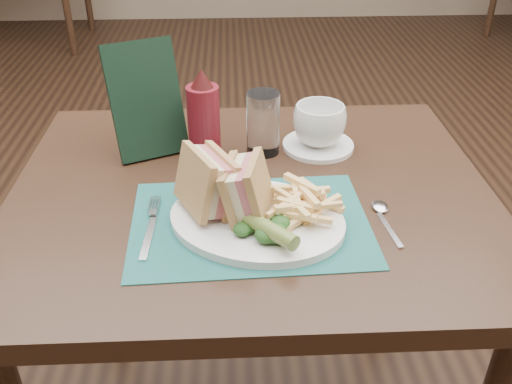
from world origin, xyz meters
TOP-DOWN VIEW (x-y plane):
  - floor at (0.00, 0.00)m, footprint 7.00×7.00m
  - wall_back at (0.00, 3.50)m, footprint 6.00×0.00m
  - table_main at (0.00, -0.50)m, footprint 0.90×0.75m
  - placemat at (-0.01, -0.61)m, footprint 0.41×0.30m
  - plate at (0.00, -0.62)m, footprint 0.36×0.33m
  - sandwich_half_a at (-0.10, -0.60)m, footprint 0.12×0.13m
  - sandwich_half_b at (-0.03, -0.61)m, footprint 0.10×0.12m
  - kale_garnish at (0.01, -0.68)m, footprint 0.11×0.08m
  - pickle_spear at (0.02, -0.69)m, footprint 0.10×0.11m
  - fries_pile at (0.08, -0.61)m, footprint 0.18×0.20m
  - fork at (-0.17, -0.62)m, footprint 0.04×0.17m
  - spoon at (0.23, -0.62)m, footprint 0.05×0.15m
  - saucer at (0.15, -0.34)m, footprint 0.20×0.20m
  - coffee_cup at (0.15, -0.34)m, footprint 0.15×0.15m
  - drinking_glass at (0.03, -0.35)m, footprint 0.09×0.09m
  - ketchup_bottle at (-0.09, -0.37)m, footprint 0.07×0.07m
  - check_presenter at (-0.20, -0.34)m, footprint 0.16×0.14m

SIDE VIEW (x-z plane):
  - floor at x=0.00m, z-range 0.00..0.00m
  - wall_back at x=0.00m, z-range -3.00..3.00m
  - table_main at x=0.00m, z-range 0.00..0.75m
  - placemat at x=-0.01m, z-range 0.75..0.75m
  - spoon at x=0.23m, z-range 0.75..0.76m
  - saucer at x=0.15m, z-range 0.75..0.76m
  - fork at x=-0.17m, z-range 0.75..0.76m
  - plate at x=0.00m, z-range 0.75..0.77m
  - kale_garnish at x=0.01m, z-range 0.77..0.79m
  - pickle_spear at x=0.02m, z-range 0.77..0.80m
  - fries_pile at x=0.08m, z-range 0.77..0.82m
  - coffee_cup at x=0.15m, z-range 0.76..0.85m
  - drinking_glass at x=0.03m, z-range 0.75..0.88m
  - sandwich_half_b at x=-0.03m, z-range 0.77..0.87m
  - sandwich_half_a at x=-0.10m, z-range 0.77..0.88m
  - ketchup_bottle at x=-0.09m, z-range 0.75..0.94m
  - check_presenter at x=-0.20m, z-range 0.75..0.98m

